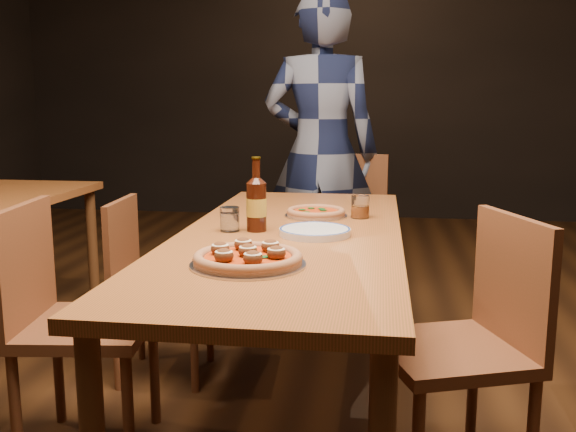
# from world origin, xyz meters

# --- Properties ---
(ground) EXTENTS (9.00, 9.00, 0.00)m
(ground) POSITION_xyz_m (0.00, 0.00, 0.00)
(ground) COLOR black
(table_main) EXTENTS (0.80, 2.00, 0.75)m
(table_main) POSITION_xyz_m (0.00, 0.00, 0.68)
(table_main) COLOR brown
(table_main) RESTS_ON ground
(chair_main_nw) EXTENTS (0.48, 0.48, 0.92)m
(chair_main_nw) POSITION_xyz_m (-0.67, -0.27, 0.46)
(chair_main_nw) COLOR #563116
(chair_main_nw) RESTS_ON ground
(chair_main_sw) EXTENTS (0.42, 0.42, 0.84)m
(chair_main_sw) POSITION_xyz_m (-0.61, 0.36, 0.42)
(chair_main_sw) COLOR #563116
(chair_main_sw) RESTS_ON ground
(chair_main_e) EXTENTS (0.55, 0.55, 0.91)m
(chair_main_e) POSITION_xyz_m (0.55, -0.31, 0.46)
(chair_main_e) COLOR #563116
(chair_main_e) RESTS_ON ground
(chair_end) EXTENTS (0.50, 0.50, 0.95)m
(chair_end) POSITION_xyz_m (0.12, 1.31, 0.48)
(chair_end) COLOR #563116
(chair_end) RESTS_ON ground
(pizza_meatball) EXTENTS (0.34, 0.34, 0.06)m
(pizza_meatball) POSITION_xyz_m (-0.06, -0.48, 0.77)
(pizza_meatball) COLOR #B7B7BF
(pizza_meatball) RESTS_ON table_main
(pizza_margherita) EXTENTS (0.26, 0.26, 0.03)m
(pizza_margherita) POSITION_xyz_m (0.06, 0.34, 0.77)
(pizza_margherita) COLOR #B7B7BF
(pizza_margherita) RESTS_ON table_main
(plate_stack) EXTENTS (0.25, 0.25, 0.02)m
(plate_stack) POSITION_xyz_m (0.09, -0.03, 0.76)
(plate_stack) COLOR white
(plate_stack) RESTS_ON table_main
(beer_bottle) EXTENTS (0.07, 0.07, 0.27)m
(beer_bottle) POSITION_xyz_m (-0.13, 0.01, 0.85)
(beer_bottle) COLOR black
(beer_bottle) RESTS_ON table_main
(water_glass) EXTENTS (0.07, 0.07, 0.09)m
(water_glass) POSITION_xyz_m (-0.22, -0.01, 0.79)
(water_glass) COLOR white
(water_glass) RESTS_ON table_main
(amber_glass) EXTENTS (0.07, 0.07, 0.09)m
(amber_glass) POSITION_xyz_m (0.24, 0.33, 0.80)
(amber_glass) COLOR #A44B12
(amber_glass) RESTS_ON table_main
(diner) EXTENTS (0.69, 0.47, 1.84)m
(diner) POSITION_xyz_m (-0.03, 1.46, 0.92)
(diner) COLOR black
(diner) RESTS_ON ground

